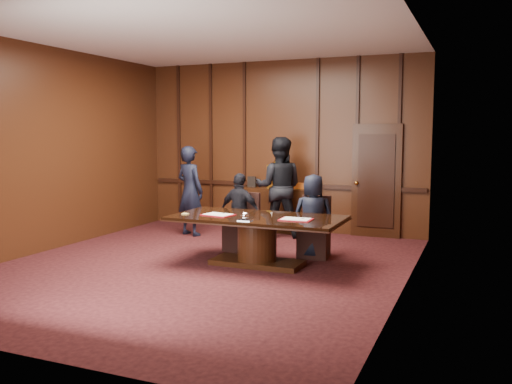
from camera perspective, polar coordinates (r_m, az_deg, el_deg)
room at (r=8.16m, az=-5.21°, el=4.09°), size 7.00×7.04×3.50m
sideboard at (r=11.14m, az=2.11°, el=-1.70°), size 1.60×0.45×1.54m
conference_table at (r=8.30m, az=0.12°, el=-4.27°), size 2.62×1.32×0.76m
folder_left at (r=8.39m, az=-4.01°, el=-2.39°), size 0.51×0.40×0.02m
folder_right at (r=7.94m, az=4.22°, el=-2.89°), size 0.47×0.34×0.02m
inkstand at (r=7.85m, az=-1.15°, el=-2.64°), size 0.20×0.14×0.12m
notepad at (r=8.54m, az=-7.46°, el=-2.28°), size 0.11×0.08×0.01m
chair_left at (r=9.39m, az=-1.46°, el=-4.39°), size 0.56×0.56×0.99m
chair_right at (r=8.94m, az=6.14°, el=-4.96°), size 0.53×0.53×0.99m
signatory_left at (r=9.26m, az=-1.69°, el=-2.16°), size 0.82×0.43×1.35m
signatory_right at (r=8.80m, az=6.04°, el=-2.55°), size 0.76×0.59×1.37m
witness_left at (r=10.77m, az=-6.96°, el=0.12°), size 0.75×0.60×1.77m
witness_right at (r=10.55m, az=2.42°, el=0.52°), size 1.11×0.96×1.95m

